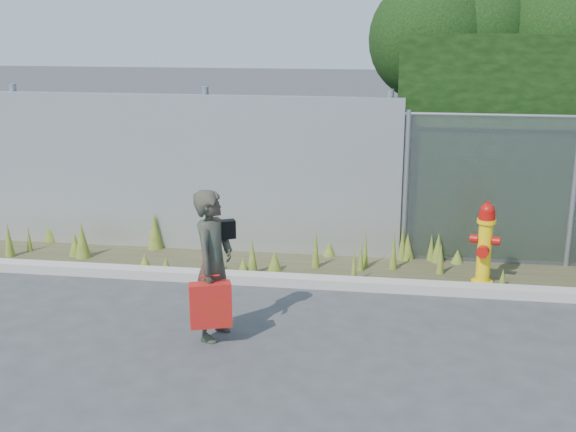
# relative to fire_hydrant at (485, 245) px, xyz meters

# --- Properties ---
(ground) EXTENTS (80.00, 80.00, 0.00)m
(ground) POSITION_rel_fire_hydrant_xyz_m (-2.02, -2.15, -0.52)
(ground) COLOR #3A3A3D
(ground) RESTS_ON ground
(curb) EXTENTS (16.00, 0.22, 0.12)m
(curb) POSITION_rel_fire_hydrant_xyz_m (-2.02, -0.35, -0.46)
(curb) COLOR #A8A198
(curb) RESTS_ON ground
(weed_strip) EXTENTS (16.00, 1.33, 0.54)m
(weed_strip) POSITION_rel_fire_hydrant_xyz_m (-2.22, 0.38, -0.37)
(weed_strip) COLOR #3F3A24
(weed_strip) RESTS_ON ground
(corrugated_fence) EXTENTS (8.50, 0.21, 2.30)m
(corrugated_fence) POSITION_rel_fire_hydrant_xyz_m (-5.27, 0.86, 0.58)
(corrugated_fence) COLOR #B3B6BA
(corrugated_fence) RESTS_ON ground
(fire_hydrant) EXTENTS (0.36, 0.32, 1.07)m
(fire_hydrant) POSITION_rel_fire_hydrant_xyz_m (0.00, 0.00, 0.00)
(fire_hydrant) COLOR yellow
(fire_hydrant) RESTS_ON ground
(woman) EXTENTS (0.48, 0.63, 1.56)m
(woman) POSITION_rel_fire_hydrant_xyz_m (-2.91, -1.92, 0.26)
(woman) COLOR #0D563E
(woman) RESTS_ON ground
(red_tote_bag) EXTENTS (0.42, 0.15, 0.54)m
(red_tote_bag) POSITION_rel_fire_hydrant_xyz_m (-2.90, -2.14, -0.08)
(red_tote_bag) COLOR #A62909
(black_shoulder_bag) EXTENTS (0.25, 0.11, 0.19)m
(black_shoulder_bag) POSITION_rel_fire_hydrant_xyz_m (-2.85, -1.75, 0.59)
(black_shoulder_bag) COLOR black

